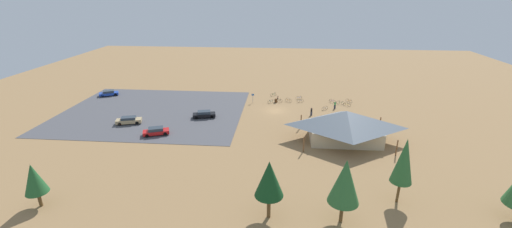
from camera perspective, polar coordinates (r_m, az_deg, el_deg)
name	(u,v)px	position (r m, az deg, el deg)	size (l,w,h in m)	color
ground	(275,110)	(69.69, 3.42, 0.62)	(160.00, 160.00, 0.00)	#937047
parking_lot_asphalt	(153,111)	(72.46, -17.55, 0.47)	(37.80, 30.23, 0.05)	#4C4C51
bike_pavilion	(346,124)	(56.73, 15.44, -1.66)	(14.79, 10.09, 5.39)	#C6B28E
trash_bin	(276,101)	(74.57, 3.53, 2.36)	(0.60, 0.60, 0.90)	brown
lot_sign	(253,97)	(74.00, -0.56, 3.04)	(0.56, 0.08, 2.20)	#99999E
pine_far_west	(269,179)	(35.93, 2.33, -11.32)	(3.23, 3.23, 7.15)	brown
pine_midwest	(404,161)	(41.69, 24.54, -7.50)	(2.52, 2.52, 8.50)	brown
pine_far_east	(34,179)	(46.09, -34.42, -9.36)	(2.55, 2.55, 5.66)	brown
pine_west	(345,181)	(36.42, 15.34, -11.35)	(3.41, 3.41, 7.75)	brown
bicycle_green_front_row	(340,103)	(75.63, 14.59, 1.93)	(1.71, 0.56, 0.83)	black
bicycle_orange_lone_west	(288,100)	(75.13, 5.70, 2.40)	(1.52, 1.05, 0.91)	black
bicycle_teal_edge_north	(271,101)	(74.13, 2.70, 2.21)	(1.60, 0.74, 0.83)	black
bicycle_yellow_yard_front	(347,105)	(74.85, 15.66, 1.59)	(1.52, 0.91, 0.82)	black
bicycle_purple_by_bin	(332,101)	(76.28, 13.27, 2.20)	(1.39, 1.13, 0.84)	black
bicycle_red_lone_east	(278,98)	(76.67, 3.83, 2.81)	(0.48, 1.73, 0.77)	black
bicycle_black_yard_left	(279,100)	(74.98, 4.05, 2.42)	(1.57, 0.90, 0.91)	black
bicycle_silver_near_porch	(325,108)	(71.33, 11.98, 0.98)	(1.40, 1.09, 0.83)	black
bicycle_white_edge_south	(300,101)	(75.22, 7.79, 2.30)	(1.57, 0.62, 0.85)	black
bicycle_blue_trailside	(299,98)	(77.21, 7.52, 2.82)	(1.52, 0.78, 0.85)	black
bicycle_green_near_sign	(273,95)	(79.18, 3.05, 3.43)	(1.45, 1.10, 0.78)	black
bicycle_orange_yard_right	(349,101)	(77.35, 15.99, 2.21)	(1.24, 1.24, 0.84)	black
car_blue_back_corner	(109,93)	(86.91, -24.42, 3.37)	(4.72, 3.56, 1.27)	#1E42B2
car_tan_mid_lot	(129,120)	(67.04, -21.43, -1.02)	(4.96, 2.90, 1.38)	tan
car_red_front_row	(156,131)	(60.34, -17.14, -2.90)	(4.81, 3.19, 1.37)	red
car_black_by_curb	(204,114)	(66.23, -9.09, -0.05)	(4.77, 2.73, 1.38)	black
visitor_near_lot	(335,105)	(72.46, 13.69, 1.58)	(0.39, 0.40, 1.67)	#2D3347
visitor_crossing_yard	(311,111)	(67.52, 9.70, 0.49)	(0.39, 0.36, 1.75)	#2D3347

